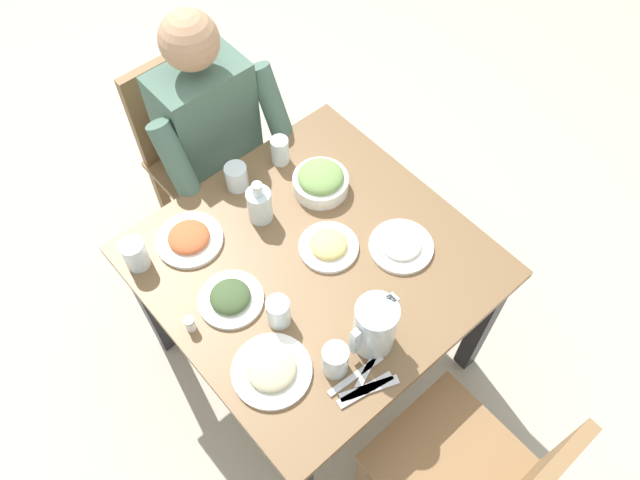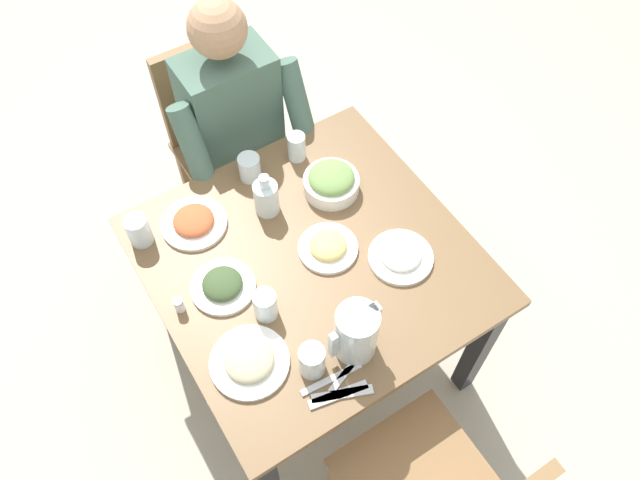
# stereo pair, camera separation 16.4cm
# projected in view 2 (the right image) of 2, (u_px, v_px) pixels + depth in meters

# --- Properties ---
(ground_plane) EXTENTS (8.00, 8.00, 0.00)m
(ground_plane) POSITION_uv_depth(u_px,v_px,m) (313.00, 350.00, 2.52)
(ground_plane) COLOR #B7AD99
(dining_table) EXTENTS (0.95, 0.95, 0.71)m
(dining_table) POSITION_uv_depth(u_px,v_px,m) (311.00, 276.00, 2.02)
(dining_table) COLOR brown
(dining_table) RESTS_ON ground_plane
(chair_near) EXTENTS (0.40, 0.40, 0.90)m
(chair_near) POSITION_uv_depth(u_px,v_px,m) (225.00, 136.00, 2.46)
(chair_near) COLOR olive
(chair_near) RESTS_ON ground_plane
(diner_near) EXTENTS (0.48, 0.53, 1.19)m
(diner_near) POSITION_uv_depth(u_px,v_px,m) (246.00, 144.00, 2.24)
(diner_near) COLOR #4C6B5B
(diner_near) RESTS_ON ground_plane
(water_pitcher) EXTENTS (0.16, 0.12, 0.19)m
(water_pitcher) POSITION_uv_depth(u_px,v_px,m) (356.00, 333.00, 1.69)
(water_pitcher) COLOR silver
(water_pitcher) RESTS_ON dining_table
(salad_bowl) EXTENTS (0.18, 0.18, 0.09)m
(salad_bowl) POSITION_uv_depth(u_px,v_px,m) (331.00, 181.00, 2.04)
(salad_bowl) COLOR white
(salad_bowl) RESTS_ON dining_table
(plate_beans) EXTENTS (0.22, 0.22, 0.04)m
(plate_beans) POSITION_uv_depth(u_px,v_px,m) (249.00, 361.00, 1.73)
(plate_beans) COLOR white
(plate_beans) RESTS_ON dining_table
(plate_fries) EXTENTS (0.19, 0.19, 0.05)m
(plate_fries) POSITION_uv_depth(u_px,v_px,m) (329.00, 247.00, 1.93)
(plate_fries) COLOR white
(plate_fries) RESTS_ON dining_table
(plate_dolmas) EXTENTS (0.20, 0.20, 0.05)m
(plate_dolmas) POSITION_uv_depth(u_px,v_px,m) (223.00, 285.00, 1.86)
(plate_dolmas) COLOR white
(plate_dolmas) RESTS_ON dining_table
(plate_rice_curry) EXTENTS (0.21, 0.21, 0.05)m
(plate_rice_curry) POSITION_uv_depth(u_px,v_px,m) (194.00, 222.00, 1.98)
(plate_rice_curry) COLOR white
(plate_rice_curry) RESTS_ON dining_table
(plate_yoghurt) EXTENTS (0.20, 0.20, 0.04)m
(plate_yoghurt) POSITION_uv_depth(u_px,v_px,m) (401.00, 256.00, 1.92)
(plate_yoghurt) COLOR white
(plate_yoghurt) RESTS_ON dining_table
(water_glass_center) EXTENTS (0.07, 0.07, 0.09)m
(water_glass_center) POSITION_uv_depth(u_px,v_px,m) (249.00, 168.00, 2.07)
(water_glass_center) COLOR silver
(water_glass_center) RESTS_ON dining_table
(water_glass_far_left) EXTENTS (0.07, 0.07, 0.11)m
(water_glass_far_left) POSITION_uv_depth(u_px,v_px,m) (312.00, 361.00, 1.69)
(water_glass_far_left) COLOR silver
(water_glass_far_left) RESTS_ON dining_table
(water_glass_near_left) EXTENTS (0.07, 0.07, 0.11)m
(water_glass_near_left) POSITION_uv_depth(u_px,v_px,m) (139.00, 230.00, 1.92)
(water_glass_near_left) COLOR silver
(water_glass_near_left) RESTS_ON dining_table
(water_glass_far_right) EXTENTS (0.06, 0.06, 0.10)m
(water_glass_far_right) POSITION_uv_depth(u_px,v_px,m) (297.00, 147.00, 2.11)
(water_glass_far_right) COLOR silver
(water_glass_far_right) RESTS_ON dining_table
(water_glass_by_pitcher) EXTENTS (0.07, 0.07, 0.10)m
(water_glass_by_pitcher) POSITION_uv_depth(u_px,v_px,m) (265.00, 305.00, 1.78)
(water_glass_by_pitcher) COLOR silver
(water_glass_by_pitcher) RESTS_ON dining_table
(oil_carafe) EXTENTS (0.08, 0.08, 0.16)m
(oil_carafe) POSITION_uv_depth(u_px,v_px,m) (266.00, 199.00, 1.98)
(oil_carafe) COLOR silver
(oil_carafe) RESTS_ON dining_table
(salt_shaker) EXTENTS (0.03, 0.03, 0.05)m
(salt_shaker) POSITION_uv_depth(u_px,v_px,m) (179.00, 305.00, 1.81)
(salt_shaker) COLOR white
(salt_shaker) RESTS_ON dining_table
(fork_near) EXTENTS (0.17, 0.09, 0.01)m
(fork_near) POSITION_uv_depth(u_px,v_px,m) (342.00, 394.00, 1.69)
(fork_near) COLOR silver
(fork_near) RESTS_ON dining_table
(knife_near) EXTENTS (0.19, 0.03, 0.01)m
(knife_near) POSITION_uv_depth(u_px,v_px,m) (331.00, 379.00, 1.71)
(knife_near) COLOR silver
(knife_near) RESTS_ON dining_table
(fork_far) EXTENTS (0.17, 0.06, 0.01)m
(fork_far) POSITION_uv_depth(u_px,v_px,m) (338.00, 395.00, 1.69)
(fork_far) COLOR silver
(fork_far) RESTS_ON dining_table
(knife_far) EXTENTS (0.18, 0.08, 0.01)m
(knife_far) POSITION_uv_depth(u_px,v_px,m) (350.00, 367.00, 1.73)
(knife_far) COLOR silver
(knife_far) RESTS_ON dining_table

